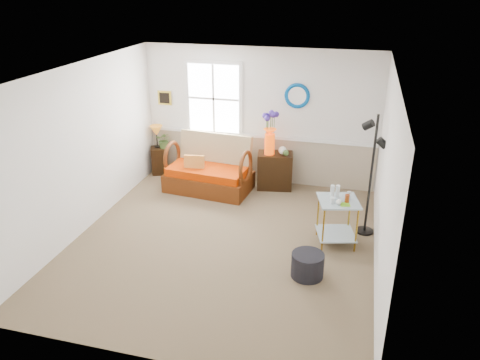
% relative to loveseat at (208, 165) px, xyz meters
% --- Properties ---
extents(floor, '(4.50, 5.00, 0.01)m').
position_rel_loveseat_xyz_m(floor, '(0.81, -1.77, -0.51)').
color(floor, '#827153').
rests_on(floor, ground).
extents(ceiling, '(4.50, 5.00, 0.01)m').
position_rel_loveseat_xyz_m(ceiling, '(0.81, -1.77, 2.09)').
color(ceiling, white).
rests_on(ceiling, walls).
extents(walls, '(4.51, 5.01, 2.60)m').
position_rel_loveseat_xyz_m(walls, '(0.81, -1.77, 0.79)').
color(walls, white).
rests_on(walls, floor).
extents(wainscot, '(4.46, 0.02, 0.90)m').
position_rel_loveseat_xyz_m(wainscot, '(0.81, 0.71, -0.06)').
color(wainscot, tan).
rests_on(wainscot, walls).
extents(chair_rail, '(4.46, 0.04, 0.06)m').
position_rel_loveseat_xyz_m(chair_rail, '(0.81, 0.70, 0.41)').
color(chair_rail, white).
rests_on(chair_rail, walls).
extents(window, '(1.14, 0.06, 1.44)m').
position_rel_loveseat_xyz_m(window, '(-0.09, 0.70, 1.09)').
color(window, white).
rests_on(window, walls).
extents(picture, '(0.28, 0.03, 0.28)m').
position_rel_loveseat_xyz_m(picture, '(-1.11, 0.71, 1.04)').
color(picture, gold).
rests_on(picture, walls).
extents(mirror, '(0.47, 0.07, 0.47)m').
position_rel_loveseat_xyz_m(mirror, '(1.51, 0.71, 1.24)').
color(mirror, '#05579B').
rests_on(mirror, walls).
extents(loveseat, '(1.65, 1.04, 1.02)m').
position_rel_loveseat_xyz_m(loveseat, '(0.00, 0.00, 0.00)').
color(loveseat, maroon).
rests_on(loveseat, floor).
extents(throw_pillow, '(0.38, 0.15, 0.37)m').
position_rel_loveseat_xyz_m(throw_pillow, '(-0.24, -0.11, 0.01)').
color(throw_pillow, '#DE5E0B').
rests_on(throw_pillow, loveseat).
extents(lamp_stand, '(0.41, 0.41, 0.56)m').
position_rel_loveseat_xyz_m(lamp_stand, '(-1.24, 0.53, -0.23)').
color(lamp_stand, black).
rests_on(lamp_stand, floor).
extents(table_lamp, '(0.27, 0.27, 0.46)m').
position_rel_loveseat_xyz_m(table_lamp, '(-1.26, 0.53, 0.28)').
color(table_lamp, '#B6691B').
rests_on(table_lamp, lamp_stand).
extents(potted_plant, '(0.36, 0.38, 0.26)m').
position_rel_loveseat_xyz_m(potted_plant, '(-1.11, 0.55, 0.18)').
color(potted_plant, '#45642D').
rests_on(potted_plant, lamp_stand).
extents(cabinet, '(0.71, 0.52, 0.70)m').
position_rel_loveseat_xyz_m(cabinet, '(1.19, 0.42, -0.16)').
color(cabinet, black).
rests_on(cabinet, floor).
extents(flower_vase, '(0.30, 0.30, 0.82)m').
position_rel_loveseat_xyz_m(flower_vase, '(1.09, 0.37, 0.60)').
color(flower_vase, '#ED4205').
rests_on(flower_vase, cabinet).
extents(side_table, '(0.70, 0.70, 0.73)m').
position_rel_loveseat_xyz_m(side_table, '(2.48, -1.37, -0.15)').
color(side_table, '#AA821E').
rests_on(side_table, floor).
extents(tabletop_items, '(0.44, 0.44, 0.21)m').
position_rel_loveseat_xyz_m(tabletop_items, '(2.50, -1.39, 0.32)').
color(tabletop_items, silver).
rests_on(tabletop_items, side_table).
extents(floor_lamp, '(0.36, 0.36, 1.93)m').
position_rel_loveseat_xyz_m(floor_lamp, '(2.91, -0.90, 0.46)').
color(floor_lamp, black).
rests_on(floor_lamp, floor).
extents(ottoman, '(0.54, 0.54, 0.34)m').
position_rel_loveseat_xyz_m(ottoman, '(2.17, -2.33, -0.34)').
color(ottoman, black).
rests_on(ottoman, floor).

